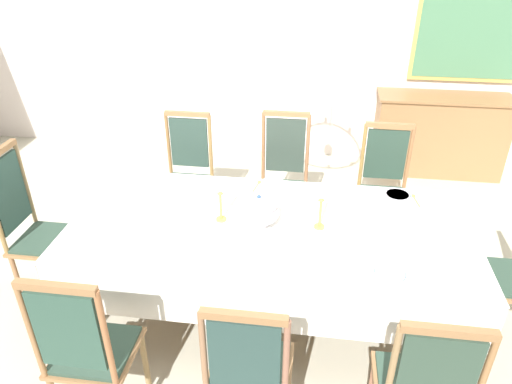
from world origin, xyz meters
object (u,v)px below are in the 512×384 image
at_px(candlestick_west, 221,203).
at_px(bowl_near_right, 273,184).
at_px(spoon_secondary, 258,183).
at_px(sideboard, 439,135).
at_px(spoon_primary, 414,197).
at_px(framed_painting, 477,11).
at_px(candlestick_east, 320,210).
at_px(bowl_near_left, 397,196).
at_px(chair_north_b, 283,178).
at_px(soup_tureen, 259,209).
at_px(chair_south_a, 88,348).
at_px(dining_table, 269,232).
at_px(chair_south_b, 249,369).
at_px(chair_north_a, 188,173).
at_px(chair_north_c, 383,186).
at_px(chair_head_west, 34,225).
at_px(bowl_far_left, 390,275).

bearing_deg(candlestick_west, bowl_near_right, 59.82).
xyz_separation_m(spoon_secondary, sideboard, (1.79, 2.00, -0.33)).
distance_m(spoon_primary, framed_painting, 2.63).
bearing_deg(framed_painting, candlestick_east, -118.25).
distance_m(bowl_near_left, spoon_secondary, 1.04).
height_order(chair_north_b, framed_painting, framed_painting).
xyz_separation_m(bowl_near_left, spoon_secondary, (-1.04, 0.08, -0.02)).
bearing_deg(sideboard, soup_tureen, 55.98).
height_order(spoon_primary, framed_painting, framed_painting).
bearing_deg(bowl_near_left, chair_south_a, -139.75).
bearing_deg(framed_painting, dining_table, -123.28).
xyz_separation_m(chair_south_b, soup_tureen, (-0.08, 1.02, 0.33)).
height_order(chair_north_a, chair_north_c, chair_north_a).
xyz_separation_m(dining_table, chair_head_west, (-1.75, 0.00, -0.10)).
relative_size(chair_north_c, spoon_secondary, 6.21).
height_order(bowl_near_left, bowl_far_left, same).
xyz_separation_m(chair_north_b, candlestick_east, (0.32, -1.03, 0.32)).
distance_m(bowl_far_left, sideboard, 3.16).
height_order(chair_south_a, framed_painting, framed_painting).
distance_m(bowl_near_right, spoon_primary, 1.05).
bearing_deg(spoon_secondary, soup_tureen, -71.33).
distance_m(chair_north_a, bowl_far_left, 2.20).
distance_m(chair_north_a, framed_painting, 3.42).
height_order(chair_north_a, candlestick_east, same).
xyz_separation_m(candlestick_west, bowl_near_left, (1.22, 0.46, -0.11)).
distance_m(dining_table, bowl_far_left, 0.88).
xyz_separation_m(soup_tureen, spoon_primary, (1.09, 0.48, -0.10)).
bearing_deg(bowl_near_left, soup_tureen, -154.65).
relative_size(chair_south_b, chair_north_b, 0.92).
height_order(chair_head_west, spoon_primary, chair_head_west).
bearing_deg(framed_painting, chair_south_a, -125.19).
xyz_separation_m(chair_south_b, chair_north_b, (0.00, 2.05, 0.03)).
distance_m(bowl_near_right, spoon_secondary, 0.12).
height_order(candlestick_east, spoon_secondary, candlestick_east).
bearing_deg(chair_south_b, chair_south_a, -179.72).
distance_m(chair_south_b, candlestick_west, 1.13).
distance_m(chair_south_a, bowl_near_left, 2.30).
bearing_deg(soup_tureen, sideboard, 55.98).
bearing_deg(candlestick_west, soup_tureen, 0.00).
relative_size(soup_tureen, candlestick_east, 0.82).
relative_size(chair_north_b, bowl_near_left, 5.76).
height_order(bowl_near_right, spoon_secondary, bowl_near_right).
bearing_deg(bowl_near_left, bowl_near_right, 176.65).
bearing_deg(spoon_primary, sideboard, 63.86).
bearing_deg(chair_head_west, chair_north_c, 111.29).
xyz_separation_m(chair_head_west, candlestick_west, (1.42, 0.00, 0.31)).
bearing_deg(bowl_near_left, spoon_secondary, 175.59).
distance_m(chair_north_a, candlestick_east, 1.61).
bearing_deg(chair_head_west, bowl_near_right, 106.60).
height_order(dining_table, bowl_near_right, bowl_near_right).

